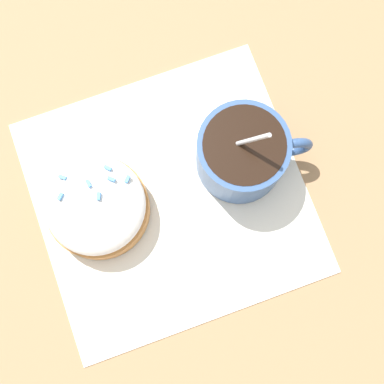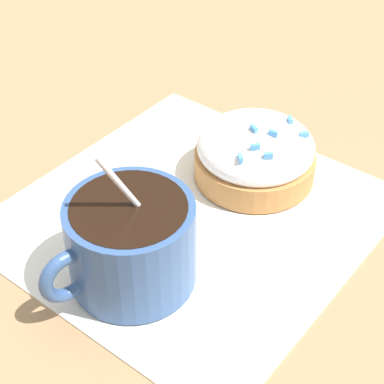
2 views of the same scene
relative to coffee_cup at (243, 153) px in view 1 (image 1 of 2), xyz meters
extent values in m
plane|color=#93704C|center=(0.08, 0.01, -0.04)|extent=(3.00, 3.00, 0.00)
cube|color=white|center=(0.08, 0.01, -0.04)|extent=(0.27, 0.26, 0.00)
cylinder|color=#335184|center=(0.00, 0.00, 0.00)|extent=(0.09, 0.09, 0.06)
cylinder|color=black|center=(0.00, 0.00, 0.02)|extent=(0.08, 0.08, 0.01)
torus|color=#335184|center=(-0.05, 0.01, 0.00)|extent=(0.04, 0.02, 0.04)
ellipsoid|color=silver|center=(-0.02, 0.01, -0.03)|extent=(0.03, 0.03, 0.01)
cylinder|color=silver|center=(0.01, 0.00, 0.02)|extent=(0.05, 0.03, 0.10)
cylinder|color=#B2753D|center=(0.15, 0.00, -0.02)|extent=(0.10, 0.10, 0.02)
ellipsoid|color=white|center=(0.15, 0.00, -0.01)|extent=(0.10, 0.10, 0.04)
cube|color=#4C99EA|center=(0.12, -0.01, 0.01)|extent=(0.01, 0.01, 0.00)
cube|color=#4C99EA|center=(0.14, 0.00, 0.02)|extent=(0.01, 0.01, 0.00)
cube|color=#4C99EA|center=(0.12, -0.03, 0.01)|extent=(0.01, 0.01, 0.00)
cube|color=#4C99EA|center=(0.17, -0.03, 0.01)|extent=(0.01, 0.01, 0.00)
cube|color=#4C99EA|center=(0.11, -0.01, 0.01)|extent=(0.01, 0.01, 0.00)
cube|color=#4C99EA|center=(0.15, -0.02, 0.02)|extent=(0.00, 0.01, 0.00)
cube|color=#4C99EA|center=(0.17, -0.01, 0.01)|extent=(0.01, 0.01, 0.00)
camera|label=1|loc=(0.09, 0.11, 0.49)|focal=50.00mm
camera|label=2|loc=(-0.21, -0.22, 0.29)|focal=60.00mm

